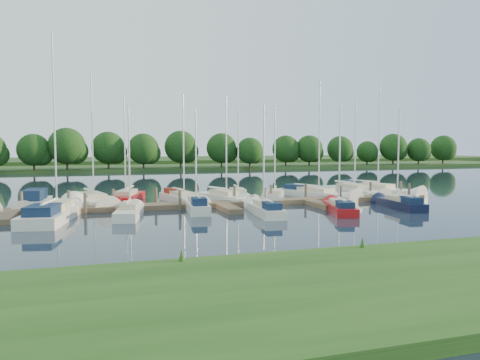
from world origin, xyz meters
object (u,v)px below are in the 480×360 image
object	(u,v)px
dock	(222,205)
sailboat_n_5	(225,199)
motorboat	(34,204)
sailboat_s_2	(197,207)

from	to	relation	value
dock	sailboat_n_5	size ratio (longest dim) A/B	4.05
motorboat	sailboat_n_5	bearing A→B (deg)	-176.94
dock	sailboat_n_5	world-z (taller)	sailboat_n_5
dock	sailboat_s_2	distance (m)	3.03
motorboat	dock	bearing A→B (deg)	170.60
dock	motorboat	distance (m)	15.43
motorboat	sailboat_n_5	distance (m)	16.09
dock	sailboat_s_2	size ratio (longest dim) A/B	4.76
dock	sailboat_s_2	world-z (taller)	sailboat_s_2
dock	motorboat	xyz separation A→B (m)	(-14.89, 4.02, 0.19)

